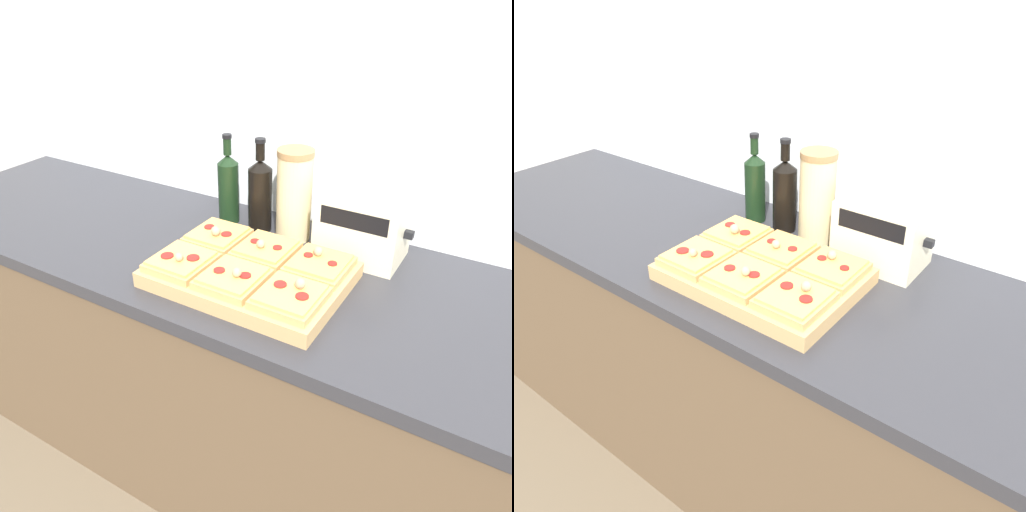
# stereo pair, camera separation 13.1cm
# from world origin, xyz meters

# --- Properties ---
(wall_back) EXTENTS (6.00, 0.06, 2.50)m
(wall_back) POSITION_xyz_m (0.00, 0.67, 1.25)
(wall_back) COLOR silver
(wall_back) RESTS_ON ground_plane
(kitchen_counter) EXTENTS (2.63, 0.67, 0.88)m
(kitchen_counter) POSITION_xyz_m (0.00, 0.32, 0.44)
(kitchen_counter) COLOR brown
(kitchen_counter) RESTS_ON ground_plane
(cutting_board) EXTENTS (0.49, 0.35, 0.04)m
(cutting_board) POSITION_xyz_m (-0.01, 0.23, 0.90)
(cutting_board) COLOR tan
(cutting_board) RESTS_ON kitchen_counter
(pizza_slice_back_left) EXTENTS (0.15, 0.16, 0.06)m
(pizza_slice_back_left) POSITION_xyz_m (-0.17, 0.31, 0.94)
(pizza_slice_back_left) COLOR tan
(pizza_slice_back_left) RESTS_ON cutting_board
(pizza_slice_back_center) EXTENTS (0.15, 0.16, 0.05)m
(pizza_slice_back_center) POSITION_xyz_m (-0.01, 0.31, 0.94)
(pizza_slice_back_center) COLOR tan
(pizza_slice_back_center) RESTS_ON cutting_board
(pizza_slice_back_right) EXTENTS (0.15, 0.16, 0.05)m
(pizza_slice_back_right) POSITION_xyz_m (0.15, 0.31, 0.94)
(pizza_slice_back_right) COLOR tan
(pizza_slice_back_right) RESTS_ON cutting_board
(pizza_slice_front_left) EXTENTS (0.15, 0.16, 0.05)m
(pizza_slice_front_left) POSITION_xyz_m (-0.17, 0.15, 0.94)
(pizza_slice_front_left) COLOR tan
(pizza_slice_front_left) RESTS_ON cutting_board
(pizza_slice_front_center) EXTENTS (0.15, 0.16, 0.05)m
(pizza_slice_front_center) POSITION_xyz_m (-0.01, 0.15, 0.94)
(pizza_slice_front_center) COLOR tan
(pizza_slice_front_center) RESTS_ON cutting_board
(pizza_slice_front_right) EXTENTS (0.15, 0.16, 0.05)m
(pizza_slice_front_right) POSITION_xyz_m (0.15, 0.15, 0.94)
(pizza_slice_front_right) COLOR tan
(pizza_slice_front_right) RESTS_ON cutting_board
(olive_oil_bottle) EXTENTS (0.07, 0.07, 0.29)m
(olive_oil_bottle) POSITION_xyz_m (-0.26, 0.51, 1.00)
(olive_oil_bottle) COLOR black
(olive_oil_bottle) RESTS_ON kitchen_counter
(wine_bottle) EXTENTS (0.07, 0.07, 0.29)m
(wine_bottle) POSITION_xyz_m (-0.14, 0.51, 1.00)
(wine_bottle) COLOR black
(wine_bottle) RESTS_ON kitchen_counter
(grain_jar_tall) EXTENTS (0.11, 0.11, 0.28)m
(grain_jar_tall) POSITION_xyz_m (-0.03, 0.51, 1.02)
(grain_jar_tall) COLOR beige
(grain_jar_tall) RESTS_ON kitchen_counter
(toaster_oven) EXTENTS (0.26, 0.17, 0.18)m
(toaster_oven) POSITION_xyz_m (0.19, 0.51, 0.97)
(toaster_oven) COLOR beige
(toaster_oven) RESTS_ON kitchen_counter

